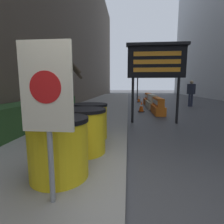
{
  "coord_description": "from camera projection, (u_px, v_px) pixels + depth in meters",
  "views": [
    {
      "loc": [
        0.01,
        -1.78,
        1.46
      ],
      "look_at": [
        -0.76,
        6.58,
        0.2
      ],
      "focal_mm": 28.0,
      "sensor_mm": 36.0,
      "label": 1
    }
  ],
  "objects": [
    {
      "name": "traffic_cone_near",
      "position": [
        141.0,
        106.0,
        9.86
      ],
      "size": [
        0.35,
        0.35,
        0.63
      ],
      "color": "black",
      "rests_on": "ground_plane"
    },
    {
      "name": "barrel_drum_foreground",
      "position": [
        59.0,
        147.0,
        2.53
      ],
      "size": [
        0.87,
        0.87,
        0.88
      ],
      "color": "yellow",
      "rests_on": "sidewalk_left"
    },
    {
      "name": "hedge_strip",
      "position": [
        31.0,
        114.0,
        5.88
      ],
      "size": [
        0.9,
        6.96,
        0.8
      ],
      "color": "#284C23",
      "rests_on": "sidewalk_left"
    },
    {
      "name": "traffic_cone_mid",
      "position": [
        150.0,
        102.0,
        12.88
      ],
      "size": [
        0.31,
        0.31,
        0.56
      ],
      "color": "black",
      "rests_on": "ground_plane"
    },
    {
      "name": "jersey_barrier_orange_far",
      "position": [
        148.0,
        99.0,
        13.83
      ],
      "size": [
        0.59,
        1.95,
        0.89
      ],
      "color": "orange",
      "rests_on": "ground_plane"
    },
    {
      "name": "warning_sign",
      "position": [
        47.0,
        98.0,
        1.84
      ],
      "size": [
        0.57,
        0.08,
        1.79
      ],
      "color": "gray",
      "rests_on": "sidewalk_left"
    },
    {
      "name": "jersey_barrier_cream",
      "position": [
        152.0,
        102.0,
        11.54
      ],
      "size": [
        0.64,
        2.13,
        0.9
      ],
      "color": "beige",
      "rests_on": "ground_plane"
    },
    {
      "name": "traffic_cone_far",
      "position": [
        139.0,
        99.0,
        15.92
      ],
      "size": [
        0.34,
        0.34,
        0.61
      ],
      "color": "black",
      "rests_on": "ground_plane"
    },
    {
      "name": "ground_plane",
      "position": [
        125.0,
        216.0,
        1.97
      ],
      "size": [
        120.0,
        120.0,
        0.0
      ],
      "primitive_type": "plane",
      "color": "#3F3F42"
    },
    {
      "name": "barrel_drum_back",
      "position": [
        90.0,
        121.0,
        4.45
      ],
      "size": [
        0.87,
        0.87,
        0.88
      ],
      "color": "yellow",
      "rests_on": "sidewalk_left"
    },
    {
      "name": "jersey_barrier_orange_near",
      "position": [
        158.0,
        107.0,
        9.22
      ],
      "size": [
        0.51,
        1.97,
        0.85
      ],
      "color": "orange",
      "rests_on": "ground_plane"
    },
    {
      "name": "barrel_drum_middle",
      "position": [
        84.0,
        131.0,
        3.48
      ],
      "size": [
        0.87,
        0.87,
        0.88
      ],
      "color": "yellow",
      "rests_on": "sidewalk_left"
    },
    {
      "name": "pedestrian_worker",
      "position": [
        191.0,
        91.0,
        12.33
      ],
      "size": [
        0.56,
        0.53,
        1.84
      ],
      "rotation": [
        0.0,
        0.0,
        2.44
      ],
      "color": "#23283D",
      "rests_on": "ground_plane"
    },
    {
      "name": "traffic_light_near_curb",
      "position": [
        138.0,
        70.0,
        18.0
      ],
      "size": [
        0.28,
        0.45,
        4.2
      ],
      "color": "#2D2D30",
      "rests_on": "ground_plane"
    },
    {
      "name": "message_board",
      "position": [
        156.0,
        62.0,
        6.6
      ],
      "size": [
        2.28,
        0.36,
        3.03
      ],
      "color": "black",
      "rests_on": "ground_plane"
    },
    {
      "name": "bare_tree",
      "position": [
        69.0,
        80.0,
        9.67
      ],
      "size": [
        1.5,
        1.39,
        3.47
      ],
      "color": "#4C3D2D",
      "rests_on": "sidewalk_left"
    }
  ]
}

